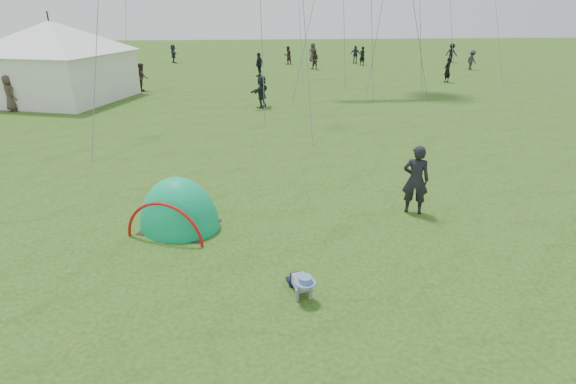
{
  "coord_description": "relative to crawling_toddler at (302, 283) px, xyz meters",
  "views": [
    {
      "loc": [
        -1.53,
        -7.32,
        4.82
      ],
      "look_at": [
        -0.63,
        1.92,
        1.0
      ],
      "focal_mm": 28.0,
      "sensor_mm": 36.0,
      "label": 1
    }
  ],
  "objects": [
    {
      "name": "crowd_person_1",
      "position": [
        -7.15,
        22.45,
        0.57
      ],
      "size": [
        0.81,
        0.94,
        1.67
      ],
      "primitive_type": "imported",
      "rotation": [
        0.0,
        0.0,
        1.82
      ],
      "color": "#372B26",
      "rests_on": "ground"
    },
    {
      "name": "popup_tent",
      "position": [
        -2.52,
        2.98,
        -0.26
      ],
      "size": [
        2.37,
        2.17,
        2.49
      ],
      "primitive_type": "ellipsoid",
      "rotation": [
        0.0,
        0.0,
        -0.37
      ],
      "color": "#009753",
      "rests_on": "ground"
    },
    {
      "name": "crowd_person_7",
      "position": [
        3.21,
        35.64,
        0.53
      ],
      "size": [
        0.97,
        0.91,
        1.59
      ],
      "primitive_type": "imported",
      "rotation": [
        0.0,
        0.0,
        3.68
      ],
      "color": "black",
      "rests_on": "ground"
    },
    {
      "name": "crowd_person_6",
      "position": [
        9.76,
        34.14,
        0.55
      ],
      "size": [
        0.7,
        0.59,
        1.63
      ],
      "primitive_type": "imported",
      "rotation": [
        0.0,
        0.0,
        3.55
      ],
      "color": "black",
      "rests_on": "ground"
    },
    {
      "name": "crowd_person_14",
      "position": [
        0.32,
        27.96,
        0.61
      ],
      "size": [
        0.86,
        1.1,
        1.74
      ],
      "primitive_type": "imported",
      "rotation": [
        0.0,
        0.0,
        4.21
      ],
      "color": "black",
      "rests_on": "ground"
    },
    {
      "name": "crowd_person_3",
      "position": [
        18.82,
        35.79,
        0.59
      ],
      "size": [
        1.21,
        1.24,
        1.7
      ],
      "primitive_type": "imported",
      "rotation": [
        0.0,
        0.0,
        2.31
      ],
      "color": "black",
      "rests_on": "ground"
    },
    {
      "name": "crowd_person_11",
      "position": [
        0.01,
        16.58,
        0.55
      ],
      "size": [
        1.2,
        1.54,
        1.63
      ],
      "primitive_type": "imported",
      "rotation": [
        0.0,
        0.0,
        4.16
      ],
      "color": "#1C242B",
      "rests_on": "ground"
    },
    {
      "name": "crawling_toddler",
      "position": [
        0.0,
        0.0,
        0.0
      ],
      "size": [
        0.61,
        0.77,
        0.53
      ],
      "primitive_type": null,
      "rotation": [
        0.0,
        0.0,
        0.2
      ],
      "color": "black",
      "rests_on": "ground"
    },
    {
      "name": "event_marquee",
      "position": [
        -11.04,
        19.71,
        1.99
      ],
      "size": [
        8.26,
        8.26,
        4.51
      ],
      "primitive_type": null,
      "rotation": [
        0.0,
        0.0,
        -0.31
      ],
      "color": "white",
      "rests_on": "ground"
    },
    {
      "name": "crowd_person_9",
      "position": [
        18.07,
        30.22,
        0.53
      ],
      "size": [
        0.73,
        1.1,
        1.58
      ],
      "primitive_type": "imported",
      "rotation": [
        0.0,
        0.0,
        1.72
      ],
      "color": "#2B2A35",
      "rests_on": "ground"
    },
    {
      "name": "crowd_person_5",
      "position": [
        -7.35,
        37.94,
        0.56
      ],
      "size": [
        0.85,
        1.59,
        1.64
      ],
      "primitive_type": "imported",
      "rotation": [
        0.0,
        0.0,
        1.82
      ],
      "color": "#272D3C",
      "rests_on": "ground"
    },
    {
      "name": "crowd_person_0",
      "position": [
        13.16,
        23.88,
        0.58
      ],
      "size": [
        0.73,
        0.67,
        1.68
      ],
      "primitive_type": "imported",
      "rotation": [
        0.0,
        0.0,
        3.72
      ],
      "color": "black",
      "rests_on": "ground"
    },
    {
      "name": "crowd_person_10",
      "position": [
        5.86,
        37.84,
        0.59
      ],
      "size": [
        0.99,
        0.91,
        1.7
      ],
      "primitive_type": "imported",
      "rotation": [
        0.0,
        0.0,
        2.55
      ],
      "color": "#3A2C25",
      "rests_on": "ground"
    },
    {
      "name": "crowd_person_2",
      "position": [
        -9.59,
        22.21,
        0.62
      ],
      "size": [
        0.79,
        1.12,
        1.76
      ],
      "primitive_type": "imported",
      "rotation": [
        0.0,
        0.0,
        1.97
      ],
      "color": "black",
      "rests_on": "ground"
    },
    {
      "name": "ground",
      "position": [
        0.63,
        0.58,
        -0.26
      ],
      "size": [
        140.0,
        140.0,
        0.0
      ],
      "primitive_type": "plane",
      "color": "#154F0B"
    },
    {
      "name": "crowd_person_13",
      "position": [
        5.1,
        31.7,
        0.53
      ],
      "size": [
        0.98,
        0.96,
        1.59
      ],
      "primitive_type": "imported",
      "rotation": [
        0.0,
        0.0,
        5.6
      ],
      "color": "#372A27",
      "rests_on": "ground"
    },
    {
      "name": "crowd_person_8",
      "position": [
        9.49,
        35.67,
        0.53
      ],
      "size": [
        1.01,
        0.74,
        1.59
      ],
      "primitive_type": "imported",
      "rotation": [
        0.0,
        0.0,
        5.85
      ],
      "color": "#262C39",
      "rests_on": "ground"
    },
    {
      "name": "standing_adult",
      "position": [
        3.25,
        3.27,
        0.62
      ],
      "size": [
        0.75,
        0.61,
        1.76
      ],
      "primitive_type": "imported",
      "rotation": [
        0.0,
        0.0,
        2.81
      ],
      "color": "black",
      "rests_on": "ground"
    },
    {
      "name": "crowd_person_4",
      "position": [
        -12.48,
        16.97,
        0.62
      ],
      "size": [
        0.99,
        1.03,
        1.77
      ],
      "primitive_type": "imported",
      "rotation": [
        0.0,
        0.0,
        2.26
      ],
      "color": "#44382D",
      "rests_on": "ground"
    }
  ]
}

